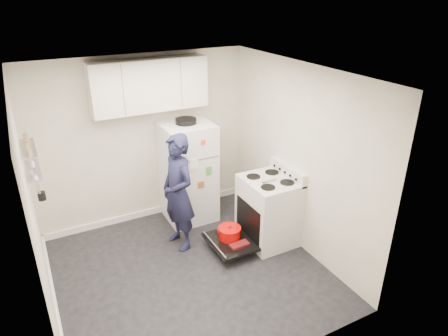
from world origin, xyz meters
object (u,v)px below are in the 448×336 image
electric_range (268,211)px  open_oven_door (230,237)px  refrigerator (188,172)px  person (178,193)px

electric_range → open_oven_door: (-0.58, 0.04, -0.27)m
electric_range → refrigerator: 1.35m
refrigerator → person: size_ratio=0.98×
open_oven_door → person: size_ratio=0.43×
open_oven_door → person: person is taller
refrigerator → person: (-0.41, -0.63, 0.04)m
electric_range → person: size_ratio=0.67×
open_oven_door → refrigerator: refrigerator is taller
electric_range → refrigerator: refrigerator is taller
refrigerator → open_oven_door: bearing=-82.1°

